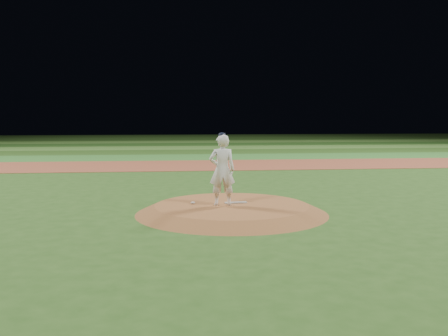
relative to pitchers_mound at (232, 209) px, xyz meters
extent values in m
plane|color=#29501A|center=(0.00, 0.00, -0.12)|extent=(120.00, 120.00, 0.00)
cube|color=brown|center=(0.00, 14.00, -0.12)|extent=(70.00, 6.00, 0.02)
cube|color=#317129|center=(0.00, 19.50, -0.12)|extent=(70.00, 5.00, 0.02)
cube|color=#274E19|center=(0.00, 24.50, -0.12)|extent=(70.00, 5.00, 0.02)
cube|color=#467D2D|center=(0.00, 29.50, -0.12)|extent=(70.00, 5.00, 0.02)
cube|color=#214817|center=(0.00, 34.50, -0.12)|extent=(70.00, 5.00, 0.02)
cube|color=#42742A|center=(0.00, 39.50, -0.12)|extent=(70.00, 5.00, 0.02)
cube|color=#234716|center=(0.00, 44.50, -0.12)|extent=(70.00, 5.00, 0.02)
cone|color=brown|center=(0.00, 0.00, 0.00)|extent=(5.50, 5.50, 0.25)
cube|color=silver|center=(0.15, 0.24, 0.14)|extent=(0.66, 0.22, 0.03)
ellipsoid|color=silver|center=(-1.10, 0.23, 0.16)|extent=(0.13, 0.13, 0.07)
imported|color=white|center=(-0.28, -0.06, 1.13)|extent=(0.74, 0.48, 2.02)
ellipsoid|color=black|center=(-0.28, -0.06, 2.12)|extent=(0.22, 0.22, 0.15)
camera|label=1|loc=(-1.76, -14.00, 2.67)|focal=40.00mm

